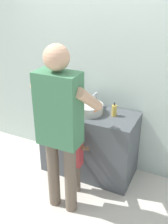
{
  "coord_description": "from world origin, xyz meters",
  "views": [
    {
      "loc": [
        1.14,
        -2.26,
        2.2
      ],
      "look_at": [
        0.0,
        0.15,
        0.92
      ],
      "focal_mm": 41.91,
      "sensor_mm": 36.0,
      "label": 1
    }
  ],
  "objects_px": {
    "toothbrush_cup": "(58,103)",
    "soap_bottle": "(114,110)",
    "child_toddler": "(74,155)",
    "adult_parent": "(60,119)"
  },
  "relations": [
    {
      "from": "toothbrush_cup",
      "to": "adult_parent",
      "type": "height_order",
      "value": "adult_parent"
    },
    {
      "from": "toothbrush_cup",
      "to": "soap_bottle",
      "type": "distance_m",
      "value": 0.71
    },
    {
      "from": "soap_bottle",
      "to": "child_toddler",
      "type": "height_order",
      "value": "soap_bottle"
    },
    {
      "from": "toothbrush_cup",
      "to": "soap_bottle",
      "type": "xyz_separation_m",
      "value": [
        0.71,
        0.06,
        0.01
      ]
    },
    {
      "from": "soap_bottle",
      "to": "child_toddler",
      "type": "distance_m",
      "value": 0.68
    },
    {
      "from": "toothbrush_cup",
      "to": "child_toddler",
      "type": "relative_size",
      "value": 0.26
    },
    {
      "from": "child_toddler",
      "to": "toothbrush_cup",
      "type": "bearing_deg",
      "value": 137.94
    },
    {
      "from": "toothbrush_cup",
      "to": "child_toddler",
      "type": "bearing_deg",
      "value": -42.06
    },
    {
      "from": "toothbrush_cup",
      "to": "child_toddler",
      "type": "height_order",
      "value": "toothbrush_cup"
    },
    {
      "from": "child_toddler",
      "to": "adult_parent",
      "type": "height_order",
      "value": "adult_parent"
    }
  ]
}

